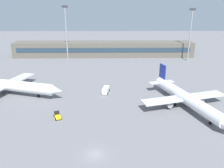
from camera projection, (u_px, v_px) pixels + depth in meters
ground_plane at (101, 91)px, 91.70m from camera, size 400.00×400.00×0.00m
terminal_building at (104, 49)px, 149.71m from camera, size 110.22×12.13×9.00m
airplane_near at (186, 98)px, 76.78m from camera, size 29.21×41.04×10.38m
airplane_mid at (7, 85)px, 88.29m from camera, size 44.26×31.54×11.23m
baggage_tug_yellow at (57, 115)px, 70.65m from camera, size 2.88×3.90×1.75m
service_van_white at (106, 90)px, 90.04m from camera, size 3.04×5.48×2.08m
floodlight_tower_west at (191, 32)px, 134.15m from camera, size 3.20×0.80×29.25m
floodlight_tower_east at (66, 31)px, 132.63m from camera, size 3.20×0.80×30.67m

